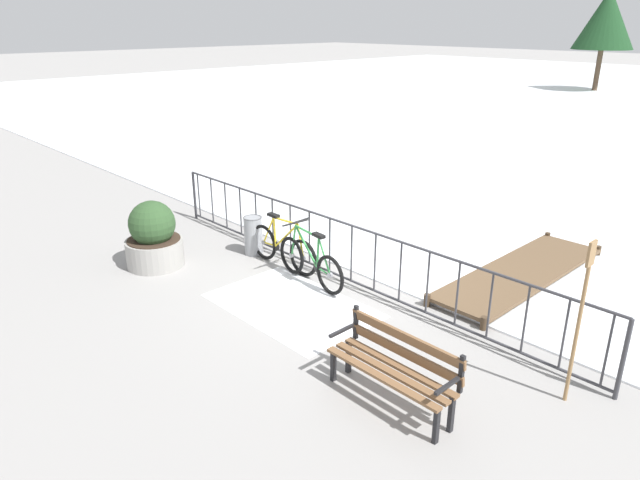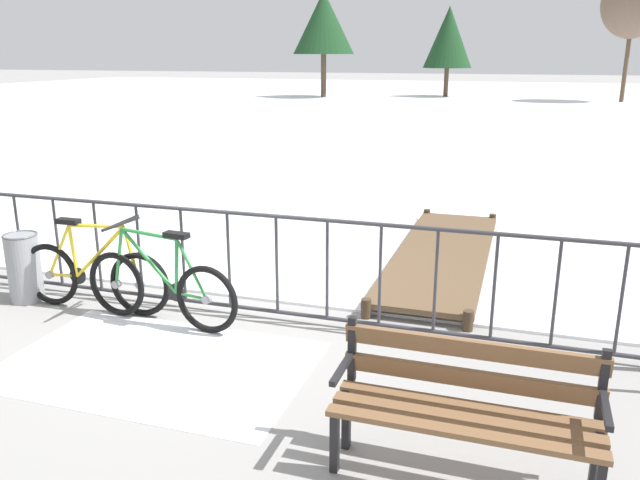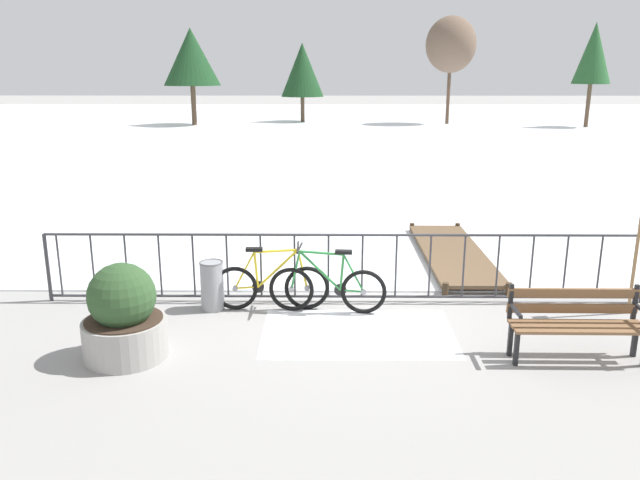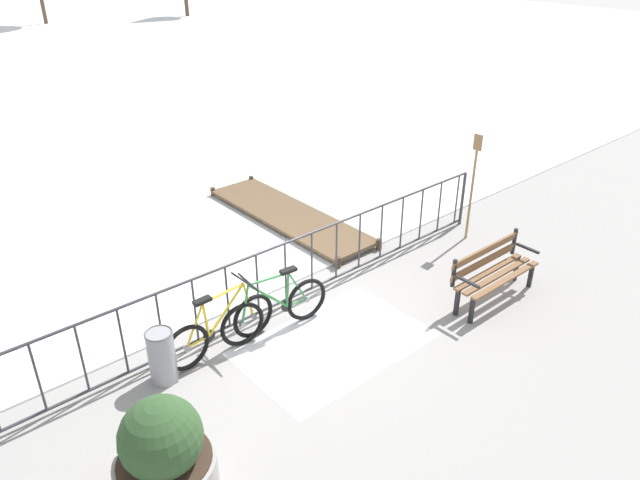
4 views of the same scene
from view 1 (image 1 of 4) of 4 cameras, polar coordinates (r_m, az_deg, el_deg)
name	(u,v)px [view 1 (image 1 of 4)]	position (r m, az deg, el deg)	size (l,w,h in m)	color
ground_plane	(340,280)	(9.75, 2.00, -4.02)	(160.00, 160.00, 0.00)	gray
snow_patch	(292,305)	(8.92, -2.81, -6.52)	(2.57, 1.66, 0.01)	white
railing_fence	(340,250)	(9.52, 2.05, -0.97)	(9.06, 0.06, 1.07)	#38383D
bicycle_near_railing	(310,263)	(9.49, -0.98, -2.28)	(1.71, 0.52, 0.97)	black
bicycle_second	(283,248)	(10.13, -3.73, -0.77)	(1.71, 0.52, 0.97)	black
park_bench	(395,363)	(6.66, 7.50, -12.01)	(1.60, 0.49, 0.89)	brown
planter_with_shrub	(154,238)	(10.56, -16.25, 0.24)	(1.01, 1.01, 1.20)	#9E9B96
trash_bin	(253,235)	(10.77, -6.67, 0.48)	(0.35, 0.35, 0.73)	gray
oar_upright	(580,313)	(6.91, 24.52, -6.64)	(0.04, 0.16, 1.98)	#937047
wooden_dock	(521,272)	(10.33, 19.37, -3.05)	(1.10, 4.05, 0.20)	brown
tree_centre	(606,19)	(40.64, 26.62, 19.07)	(3.54, 3.54, 5.95)	brown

